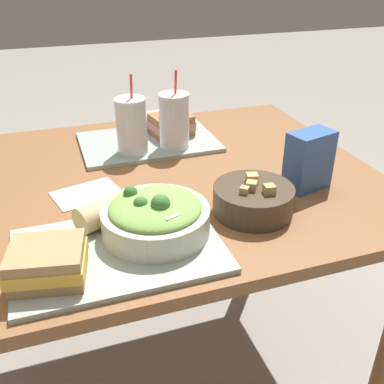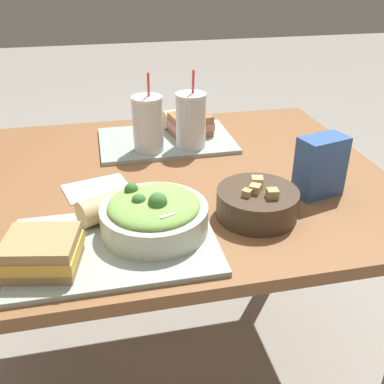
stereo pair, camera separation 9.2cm
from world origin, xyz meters
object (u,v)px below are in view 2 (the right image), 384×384
(baguette_far, at_px, (182,117))
(chip_bag, at_px, (320,166))
(salad_bowl, at_px, (154,213))
(napkin_folded, at_px, (97,188))
(sandwich_far, at_px, (190,124))
(soup_bowl, at_px, (257,202))
(sandwich_near, at_px, (42,252))
(drink_cup_dark, at_px, (148,125))
(baguette_near, at_px, (110,205))
(drink_cup_red, at_px, (191,122))

(baguette_far, bearing_deg, chip_bag, -169.98)
(salad_bowl, relative_size, napkin_folded, 1.24)
(baguette_far, bearing_deg, salad_bowl, 148.48)
(salad_bowl, height_order, sandwich_far, salad_bowl)
(soup_bowl, relative_size, chip_bag, 1.24)
(sandwich_near, height_order, drink_cup_dark, drink_cup_dark)
(baguette_near, relative_size, chip_bag, 1.00)
(chip_bag, relative_size, napkin_folded, 0.82)
(sandwich_near, xyz_separation_m, sandwich_far, (0.40, 0.60, -0.00))
(sandwich_near, bearing_deg, drink_cup_dark, 73.80)
(sandwich_far, height_order, baguette_far, sandwich_far)
(napkin_folded, bearing_deg, chip_bag, -14.66)
(drink_cup_red, xyz_separation_m, chip_bag, (0.24, -0.33, -0.01))
(sandwich_near, distance_m, baguette_far, 0.78)
(napkin_folded, bearing_deg, soup_bowl, -30.59)
(sandwich_far, height_order, napkin_folded, sandwich_far)
(sandwich_near, relative_size, chip_bag, 1.04)
(salad_bowl, relative_size, drink_cup_red, 0.98)
(drink_cup_dark, relative_size, chip_bag, 1.54)
(soup_bowl, bearing_deg, sandwich_far, 95.38)
(drink_cup_red, bearing_deg, sandwich_near, -127.50)
(sandwich_near, height_order, drink_cup_red, drink_cup_red)
(sandwich_near, relative_size, drink_cup_dark, 0.68)
(baguette_far, xyz_separation_m, drink_cup_red, (-0.01, -0.18, 0.05))
(salad_bowl, height_order, drink_cup_dark, drink_cup_dark)
(baguette_far, relative_size, drink_cup_red, 0.60)
(sandwich_far, bearing_deg, chip_bag, -71.80)
(drink_cup_red, relative_size, napkin_folded, 1.26)
(soup_bowl, distance_m, drink_cup_dark, 0.44)
(sandwich_near, height_order, napkin_folded, sandwich_near)
(baguette_near, xyz_separation_m, napkin_folded, (-0.03, 0.16, -0.04))
(soup_bowl, distance_m, baguette_near, 0.32)
(soup_bowl, height_order, drink_cup_red, drink_cup_red)
(salad_bowl, distance_m, sandwich_near, 0.23)
(drink_cup_dark, bearing_deg, salad_bowl, -95.93)
(soup_bowl, distance_m, sandwich_near, 0.46)
(salad_bowl, distance_m, napkin_folded, 0.26)
(baguette_far, relative_size, chip_bag, 0.92)
(drink_cup_dark, xyz_separation_m, napkin_folded, (-0.16, -0.19, -0.08))
(sandwich_far, xyz_separation_m, chip_bag, (0.23, -0.42, 0.03))
(drink_cup_red, bearing_deg, napkin_folded, -145.90)
(baguette_far, distance_m, chip_bag, 0.56)
(napkin_folded, bearing_deg, salad_bowl, -64.04)
(chip_bag, bearing_deg, sandwich_far, 103.30)
(sandwich_far, bearing_deg, soup_bowl, -94.44)
(drink_cup_dark, distance_m, chip_bag, 0.49)
(sandwich_far, bearing_deg, napkin_folded, -146.19)
(drink_cup_red, bearing_deg, drink_cup_dark, 180.00)
(sandwich_near, bearing_deg, napkin_folded, 82.92)
(sandwich_far, xyz_separation_m, drink_cup_dark, (-0.14, -0.10, 0.04))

